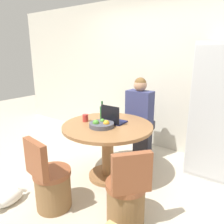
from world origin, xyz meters
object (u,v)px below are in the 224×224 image
Objects in this scene: bottle at (102,113)px; cat at (9,198)px; refrigerator at (220,111)px; chair_near_right_corner at (126,198)px; person_seated at (141,115)px; fruit_bowl at (102,124)px; chair_near_camera at (51,185)px; laptop at (113,119)px; dining_table at (108,139)px.

bottle is 0.59× the size of cat.
chair_near_right_corner is at bearing -107.31° from refrigerator.
person_seated is 4.18× the size of fruit_bowl.
bottle reaches higher than chair_near_camera.
refrigerator is 5.78× the size of fruit_bowl.
refrigerator is at bearing 44.34° from fruit_bowl.
laptop is 0.63× the size of cat.
dining_table is at bearing -90.00° from chair_near_right_corner.
person_seated is 4.93× the size of bottle.
chair_near_camera is 1.15m from bottle.
refrigerator is 1.57m from dining_table.
chair_near_right_corner is (0.66, -0.56, -0.28)m from dining_table.
person_seated is 0.94m from fruit_bowl.
bottle is 1.53m from cat.
laptop is 0.91× the size of fruit_bowl.
dining_table is at bearing 86.95° from person_seated.
laptop is 1.55m from cat.
chair_near_right_corner is 1.87× the size of cat.
laptop is (0.02, 0.10, 0.26)m from dining_table.
fruit_bowl is 1.36m from cat.
refrigerator is 2.17× the size of chair_near_right_corner.
cat is at bearing -116.65° from dining_table.
refrigerator is 1.14m from person_seated.
refrigerator is 2.35m from chair_near_camera.
dining_table is 1.41× the size of chair_near_camera.
bottle is (-0.19, 0.13, 0.31)m from dining_table.
dining_table is 0.38m from bottle.
chair_near_camera reaches higher than cat.
laptop is 0.21m from bottle.
person_seated is 0.74m from bottle.
cat is at bearing 40.12° from chair_near_camera.
refrigerator is 2.87m from cat.
chair_near_right_corner is at bearing -39.11° from bottle.
bottle is at bearing 71.28° from person_seated.
person_seated reaches higher than dining_table.
person_seated is (0.04, 0.81, 0.15)m from dining_table.
bottle is at bearing 159.14° from cat.
chair_near_camera is at bearing -86.44° from bottle.
dining_table is 4.14× the size of laptop.
dining_table is 0.91m from chair_near_right_corner.
person_seated is (-1.11, -0.20, -0.19)m from refrigerator.
refrigerator reaches higher than person_seated.
person_seated is (-0.62, 1.38, 0.43)m from chair_near_right_corner.
cat is at bearing -128.70° from refrigerator.
cat is (-0.58, -1.23, -0.74)m from laptop.
chair_near_camera is at bearing 81.48° from laptop.
laptop is at bearing -89.99° from chair_near_camera.
fruit_bowl is (-1.16, -1.13, -0.11)m from refrigerator.
cat is (-1.22, -0.56, -0.20)m from chair_near_right_corner.
refrigerator is 1.77m from chair_near_right_corner.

